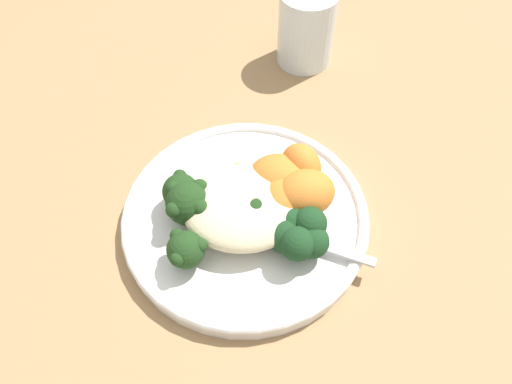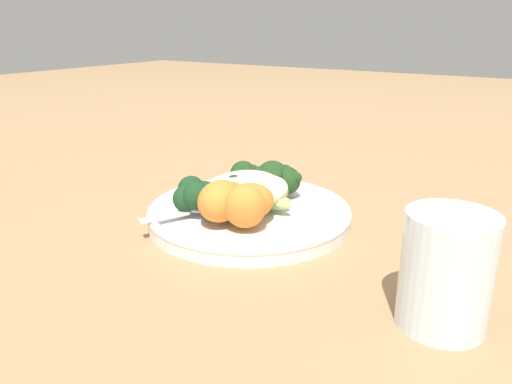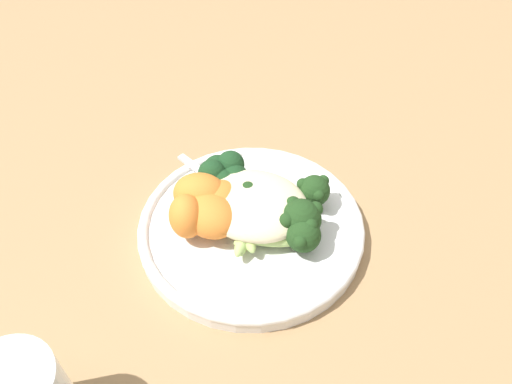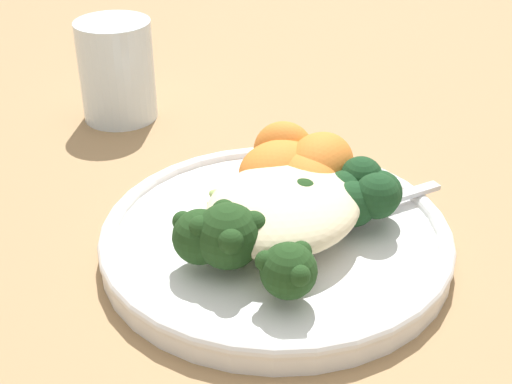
{
  "view_description": "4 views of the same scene",
  "coord_description": "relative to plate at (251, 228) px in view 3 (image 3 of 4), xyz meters",
  "views": [
    {
      "loc": [
        0.02,
        0.28,
        0.44
      ],
      "look_at": [
        -0.0,
        -0.0,
        0.05
      ],
      "focal_mm": 35.0,
      "sensor_mm": 36.0,
      "label": 1
    },
    {
      "loc": [
        -0.47,
        -0.32,
        0.24
      ],
      "look_at": [
        0.01,
        -0.01,
        0.04
      ],
      "focal_mm": 35.0,
      "sensor_mm": 36.0,
      "label": 2
    },
    {
      "loc": [
        0.12,
        -0.34,
        0.44
      ],
      "look_at": [
        0.01,
        0.02,
        0.05
      ],
      "focal_mm": 35.0,
      "sensor_mm": 36.0,
      "label": 3
    },
    {
      "loc": [
        0.36,
        0.23,
        0.3
      ],
      "look_at": [
        0.02,
        -0.01,
        0.05
      ],
      "focal_mm": 50.0,
      "sensor_mm": 36.0,
      "label": 4
    }
  ],
  "objects": [
    {
      "name": "broccoli_stalk_3",
      "position": [
        0.0,
        0.01,
        0.02
      ],
      "size": [
        0.03,
        0.1,
        0.03
      ],
      "rotation": [
        0.0,
        0.0,
        1.59
      ],
      "color": "#9EBC66",
      "rests_on": "plate"
    },
    {
      "name": "sweet_potato_chunk_3",
      "position": [
        -0.06,
        -0.0,
        0.03
      ],
      "size": [
        0.07,
        0.06,
        0.05
      ],
      "primitive_type": "ellipsoid",
      "rotation": [
        0.0,
        0.0,
        3.28
      ],
      "color": "orange",
      "rests_on": "plate"
    },
    {
      "name": "kale_tuft",
      "position": [
        -0.05,
        0.05,
        0.03
      ],
      "size": [
        0.06,
        0.06,
        0.04
      ],
      "color": "#193D1E",
      "rests_on": "plate"
    },
    {
      "name": "sweet_potato_chunk_2",
      "position": [
        -0.04,
        -0.02,
        0.03
      ],
      "size": [
        0.08,
        0.07,
        0.04
      ],
      "primitive_type": "ellipsoid",
      "rotation": [
        0.0,
        0.0,
        5.97
      ],
      "color": "orange",
      "rests_on": "plate"
    },
    {
      "name": "broccoli_stalk_5",
      "position": [
        -0.02,
        0.01,
        0.02
      ],
      "size": [
        0.08,
        0.1,
        0.03
      ],
      "rotation": [
        0.0,
        0.0,
        2.21
      ],
      "color": "#9EBC66",
      "rests_on": "plate"
    },
    {
      "name": "spoon",
      "position": [
        -0.06,
        0.04,
        0.01
      ],
      "size": [
        0.09,
        0.06,
        0.01
      ],
      "rotation": [
        0.0,
        0.0,
        2.68
      ],
      "color": "silver",
      "rests_on": "plate"
    },
    {
      "name": "sweet_potato_chunk_1",
      "position": [
        -0.06,
        -0.03,
        0.03
      ],
      "size": [
        0.06,
        0.06,
        0.05
      ],
      "primitive_type": "ellipsoid",
      "rotation": [
        0.0,
        0.0,
        5.19
      ],
      "color": "orange",
      "rests_on": "plate"
    },
    {
      "name": "plate",
      "position": [
        0.0,
        0.0,
        0.0
      ],
      "size": [
        0.25,
        0.25,
        0.02
      ],
      "color": "white",
      "rests_on": "ground_plane"
    },
    {
      "name": "broccoli_stalk_4",
      "position": [
        -0.0,
        0.01,
        0.03
      ],
      "size": [
        0.04,
        0.09,
        0.04
      ],
      "rotation": [
        0.0,
        0.0,
        1.73
      ],
      "color": "#9EBC66",
      "rests_on": "plate"
    },
    {
      "name": "broccoli_stalk_2",
      "position": [
        0.04,
        0.03,
        0.03
      ],
      "size": [
        0.09,
        0.11,
        0.04
      ],
      "rotation": [
        0.0,
        0.0,
        0.96
      ],
      "color": "#9EBC66",
      "rests_on": "plate"
    },
    {
      "name": "broccoli_stalk_0",
      "position": [
        0.05,
        -0.02,
        0.03
      ],
      "size": [
        0.09,
        0.04,
        0.04
      ],
      "rotation": [
        0.0,
        0.0,
        0.22
      ],
      "color": "#9EBC66",
      "rests_on": "plate"
    },
    {
      "name": "broccoli_stalk_1",
      "position": [
        0.05,
        -0.0,
        0.03
      ],
      "size": [
        0.09,
        0.07,
        0.04
      ],
      "rotation": [
        0.0,
        0.0,
        0.52
      ],
      "color": "#9EBC66",
      "rests_on": "plate"
    },
    {
      "name": "quinoa_mound",
      "position": [
        0.0,
        0.01,
        0.03
      ],
      "size": [
        0.12,
        0.1,
        0.04
      ],
      "primitive_type": "ellipsoid",
      "color": "beige",
      "rests_on": "plate"
    },
    {
      "name": "sweet_potato_chunk_0",
      "position": [
        -0.04,
        -0.0,
        0.03
      ],
      "size": [
        0.07,
        0.08,
        0.04
      ],
      "primitive_type": "ellipsoid",
      "rotation": [
        0.0,
        0.0,
        0.94
      ],
      "color": "orange",
      "rests_on": "plate"
    },
    {
      "name": "ground_plane",
      "position": [
        -0.01,
        0.0,
        -0.01
      ],
      "size": [
        4.0,
        4.0,
        0.0
      ],
      "primitive_type": "plane",
      "color": "#9E7A51"
    }
  ]
}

